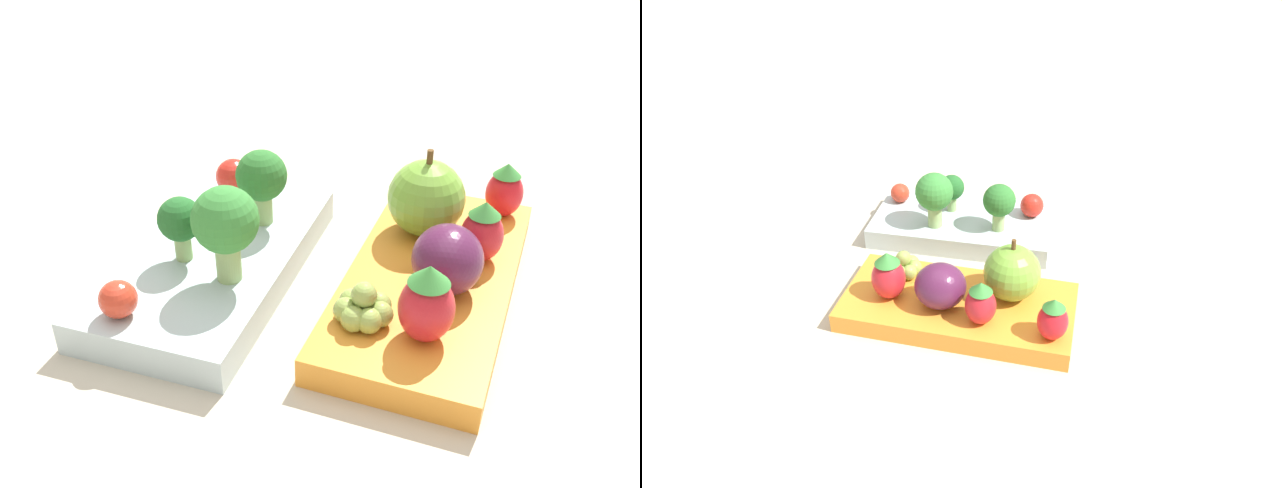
# 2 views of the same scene
# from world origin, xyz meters

# --- Properties ---
(ground_plane) EXTENTS (4.00, 4.00, 0.00)m
(ground_plane) POSITION_xyz_m (0.00, 0.00, 0.00)
(ground_plane) COLOR #BCB29E
(bento_box_savoury) EXTENTS (0.21, 0.13, 0.02)m
(bento_box_savoury) POSITION_xyz_m (-0.01, 0.07, 0.01)
(bento_box_savoury) COLOR silver
(bento_box_savoury) RESTS_ON ground_plane
(bento_box_fruit) EXTENTS (0.23, 0.13, 0.02)m
(bento_box_fruit) POSITION_xyz_m (0.00, -0.07, 0.01)
(bento_box_fruit) COLOR orange
(bento_box_fruit) RESTS_ON ground_plane
(broccoli_floret_0) EXTENTS (0.03, 0.03, 0.05)m
(broccoli_floret_0) POSITION_xyz_m (0.03, 0.05, 0.06)
(broccoli_floret_0) COLOR #93B770
(broccoli_floret_0) RESTS_ON bento_box_savoury
(broccoli_floret_1) EXTENTS (0.03, 0.03, 0.04)m
(broccoli_floret_1) POSITION_xyz_m (-0.02, 0.09, 0.05)
(broccoli_floret_1) COLOR #93B770
(broccoli_floret_1) RESTS_ON bento_box_savoury
(broccoli_floret_2) EXTENTS (0.04, 0.04, 0.06)m
(broccoli_floret_2) POSITION_xyz_m (-0.03, 0.05, 0.06)
(broccoli_floret_2) COLOR #93B770
(broccoli_floret_2) RESTS_ON bento_box_savoury
(cherry_tomato_0) EXTENTS (0.03, 0.03, 0.03)m
(cherry_tomato_0) POSITION_xyz_m (0.07, 0.08, 0.04)
(cherry_tomato_0) COLOR red
(cherry_tomato_0) RESTS_ON bento_box_savoury
(cherry_tomato_1) EXTENTS (0.02, 0.02, 0.02)m
(cherry_tomato_1) POSITION_xyz_m (-0.08, 0.10, 0.03)
(cherry_tomato_1) COLOR red
(cherry_tomato_1) RESTS_ON bento_box_savoury
(apple) EXTENTS (0.05, 0.05, 0.06)m
(apple) POSITION_xyz_m (0.05, -0.06, 0.05)
(apple) COLOR #70A838
(apple) RESTS_ON bento_box_fruit
(strawberry_0) EXTENTS (0.03, 0.03, 0.04)m
(strawberry_0) POSITION_xyz_m (0.08, -0.11, 0.04)
(strawberry_0) COLOR red
(strawberry_0) RESTS_ON bento_box_fruit
(strawberry_1) EXTENTS (0.03, 0.03, 0.04)m
(strawberry_1) POSITION_xyz_m (0.02, -0.10, 0.04)
(strawberry_1) COLOR red
(strawberry_1) RESTS_ON bento_box_fruit
(strawberry_2) EXTENTS (0.03, 0.03, 0.05)m
(strawberry_2) POSITION_xyz_m (-0.06, -0.07, 0.04)
(strawberry_2) COLOR red
(strawberry_2) RESTS_ON bento_box_fruit
(plum) EXTENTS (0.05, 0.04, 0.04)m
(plum) POSITION_xyz_m (-0.02, -0.08, 0.04)
(plum) COLOR #511E42
(plum) RESTS_ON bento_box_fruit
(grape_cluster) EXTENTS (0.03, 0.03, 0.03)m
(grape_cluster) POSITION_xyz_m (-0.06, -0.03, 0.03)
(grape_cluster) COLOR #8EA84C
(grape_cluster) RESTS_ON bento_box_fruit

